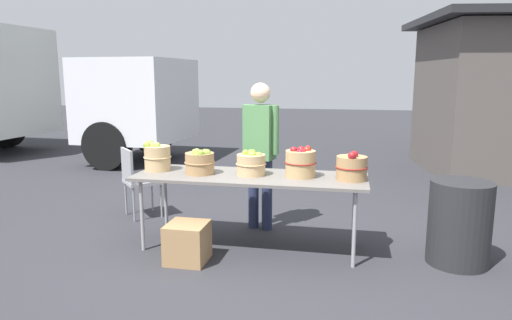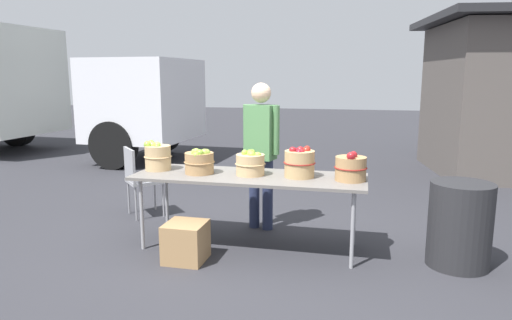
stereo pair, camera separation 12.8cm
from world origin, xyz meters
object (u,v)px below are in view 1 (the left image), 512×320
Objects in this scene: apple_basket_green_2 at (251,164)px; apple_basket_red_0 at (300,162)px; market_table at (250,179)px; apple_basket_green_0 at (157,157)px; trash_barrel at (460,223)px; produce_crate at (187,243)px; vendor_adult at (260,144)px; folding_chair at (137,177)px; apple_basket_green_1 at (200,162)px; apple_basket_red_1 at (352,167)px.

apple_basket_red_0 is at bearing 2.60° from apple_basket_green_2.
market_table is at bearing -127.15° from apple_basket_green_2.
apple_basket_green_0 is 3.02m from trash_barrel.
apple_basket_red_0 is (1.50, -0.00, 0.00)m from apple_basket_green_0.
produce_crate is at bearing -152.71° from apple_basket_red_0.
market_table is 0.66m from vendor_adult.
apple_basket_green_1 is at bearing -168.12° from folding_chair.
vendor_adult is at bearing 29.90° from apple_basket_green_0.
vendor_adult is (0.49, 0.64, 0.10)m from apple_basket_green_1.
apple_basket_red_0 is at bearing 27.29° from produce_crate.
apple_basket_green_2 is at bearing 105.24° from vendor_adult.
apple_basket_green_1 is (-0.51, -0.04, 0.16)m from market_table.
produce_crate is at bearing -88.53° from apple_basket_green_1.
apple_basket_red_0 reaches higher than market_table.
apple_basket_red_0 is 0.49m from apple_basket_red_1.
market_table is at bearing 43.89° from produce_crate.
produce_crate is at bearing -135.90° from apple_basket_green_2.
apple_basket_green_0 is at bearing 179.07° from trash_barrel.
folding_chair is (-1.07, 0.75, -0.36)m from apple_basket_green_1.
apple_basket_red_1 is at bearing -0.33° from market_table.
apple_basket_red_0 is 1.01× the size of apple_basket_red_1.
apple_basket_red_1 is at bearing -1.32° from apple_basket_green_0.
apple_basket_red_1 is (0.49, -0.04, -0.02)m from apple_basket_red_0.
apple_basket_green_1 is 0.84× the size of produce_crate.
apple_basket_red_1 reaches higher than apple_basket_green_2.
apple_basket_red_0 is 0.40× the size of trash_barrel.
apple_basket_green_2 is at bearing 5.35° from apple_basket_green_1.
trash_barrel is at bearing -144.57° from folding_chair.
trash_barrel is (1.48, -0.04, -0.50)m from apple_basket_red_0.
apple_basket_green_2 is 0.18× the size of vendor_adult.
produce_crate is (-0.48, -1.08, -0.79)m from vendor_adult.
apple_basket_green_0 is 1.01m from produce_crate.
apple_basket_green_2 is 0.49m from apple_basket_red_0.
folding_chair is at bearing 161.86° from apple_basket_red_0.
apple_basket_red_0 is at bearing -151.20° from folding_chair.
apple_basket_green_2 reaches higher than produce_crate.
folding_chair is (-0.58, 0.67, -0.38)m from apple_basket_green_0.
apple_basket_green_0 reaches higher than apple_basket_green_2.
apple_basket_red_0 reaches higher than folding_chair.
apple_basket_red_0 is 2.22m from folding_chair.
apple_basket_red_1 is at bearing -148.76° from folding_chair.
trash_barrel is 2.53m from produce_crate.
apple_basket_green_2 is 0.98m from produce_crate.
apple_basket_green_0 is at bearing 179.83° from apple_basket_red_0.
apple_basket_green_0 reaches higher than market_table.
apple_basket_green_2 reaches higher than trash_barrel.
apple_basket_green_0 is at bearing 177.51° from folding_chair.
apple_basket_green_1 is at bearing 91.47° from produce_crate.
trash_barrel is at bearing 0.62° from apple_basket_green_1.
apple_basket_red_0 is (0.49, 0.02, 0.03)m from apple_basket_green_2.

